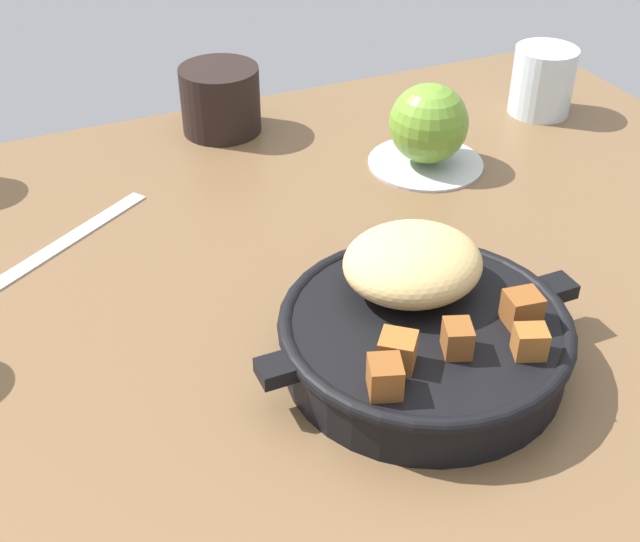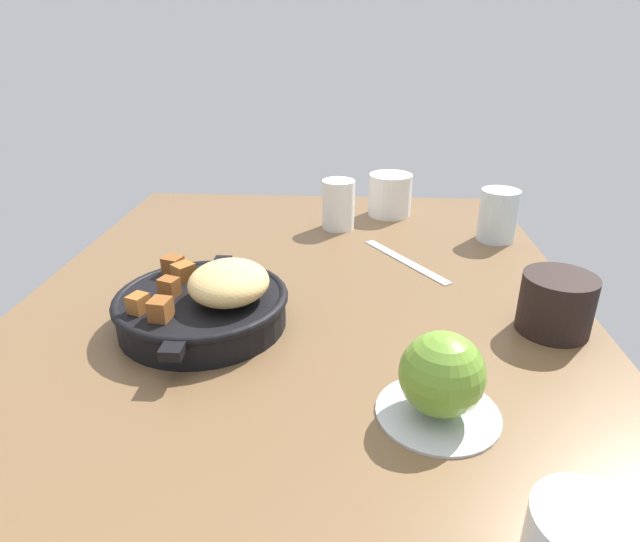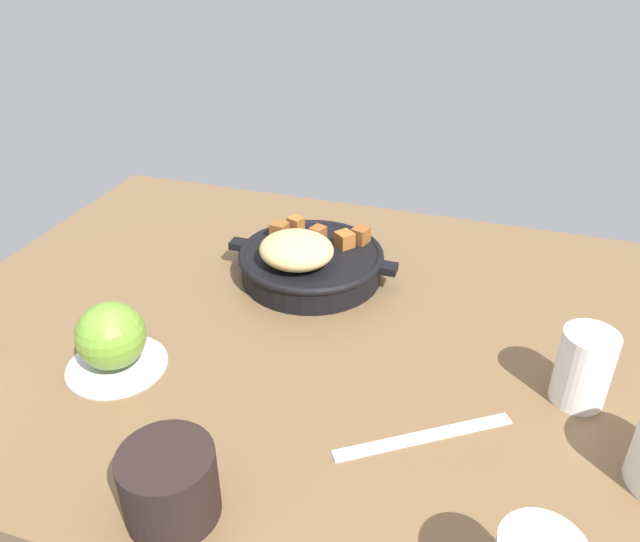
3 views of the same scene
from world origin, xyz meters
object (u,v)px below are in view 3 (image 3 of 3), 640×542
Objects in this scene: cast_iron_skillet at (309,260)px; coffee_mug_dark at (170,484)px; red_apple at (111,336)px; butter_knife at (424,436)px; white_creamer_pitcher at (584,367)px.

coffee_mug_dark is (-1.41, 43.65, 0.49)cm from cast_iron_skillet.
coffee_mug_dark is (-17.25, 16.60, -1.02)cm from red_apple.
red_apple is at bearing -43.89° from coffee_mug_dark.
butter_knife is (-38.10, 0.00, -4.58)cm from red_apple.
red_apple is (15.84, 27.05, 1.51)cm from cast_iron_skillet.
red_apple reaches higher than butter_knife.
white_creamer_pitcher is at bearing -177.59° from butter_knife.
white_creamer_pitcher is (-53.69, -11.44, -0.15)cm from red_apple.
red_apple reaches higher than coffee_mug_dark.
white_creamer_pitcher is at bearing -142.42° from coffee_mug_dark.
cast_iron_skillet is at bearing -22.40° from white_creamer_pitcher.
cast_iron_skillet is 35.17cm from butter_knife.
red_apple is at bearing 59.64° from cast_iron_skillet.
butter_knife is at bearing 36.29° from white_creamer_pitcher.
coffee_mug_dark is at bearing 136.11° from red_apple.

